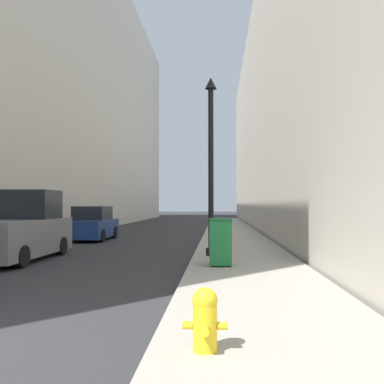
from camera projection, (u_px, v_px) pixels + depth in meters
name	position (u px, v px, depth m)	size (l,w,h in m)	color
sidewalk_right	(234.00, 238.00, 22.16)	(3.28, 60.00, 0.13)	#9E998E
building_left_glass	(21.00, 80.00, 31.39)	(12.00, 60.00, 21.92)	beige
building_right_stone	(341.00, 111.00, 29.89)	(12.00, 60.00, 16.66)	beige
fire_hydrant	(205.00, 318.00, 4.89)	(0.52, 0.41, 0.72)	yellow
trash_bin	(221.00, 241.00, 11.70)	(0.62, 0.70, 1.29)	#1E7538
lamppost	(211.00, 161.00, 14.00)	(0.38, 0.38, 5.86)	black
pickup_truck	(19.00, 231.00, 13.90)	(2.04, 4.94, 2.29)	slate
parked_sedan_near	(93.00, 225.00, 21.53)	(1.82, 4.02, 1.70)	navy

